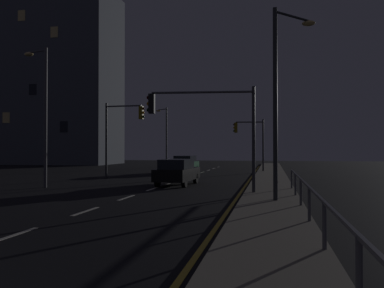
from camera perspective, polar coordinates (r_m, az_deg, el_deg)
ground_plane at (r=22.52m, az=-5.31°, el=-6.28°), size 112.00×112.00×0.00m
sidewalk_right at (r=21.60m, az=11.12°, el=-6.32°), size 2.45×77.00×0.14m
lane_markings_center at (r=25.88m, az=-3.11°, el=-5.55°), size 0.14×50.00×0.01m
lane_edge_line at (r=26.63m, az=7.94°, el=-5.41°), size 0.14×53.00×0.01m
car at (r=24.32m, az=-2.12°, el=-3.94°), size 2.01×4.48×1.57m
car_oncoming at (r=37.58m, az=-1.05°, el=-2.82°), size 2.02×4.48×1.57m
traffic_light_overhead_east at (r=38.15m, az=8.22°, el=1.27°), size 2.86×0.60×4.85m
traffic_light_mid_right at (r=30.17m, az=-9.93°, el=2.56°), size 3.12×0.41×5.63m
traffic_light_far_center at (r=19.23m, az=1.74°, el=3.95°), size 5.20×0.77×5.01m
street_lamp_median at (r=16.79m, az=12.64°, el=8.20°), size 1.80×1.75×7.70m
street_lamp_corner at (r=24.49m, az=-20.47°, el=5.23°), size 1.65×0.58×7.96m
street_lamp_mid_block at (r=49.09m, az=-3.87°, el=1.79°), size 1.69×1.28×7.25m
barrier_fence at (r=11.87m, az=16.33°, el=-6.92°), size 0.09×19.60×0.98m
building_distant at (r=65.03m, az=-19.99°, el=8.55°), size 21.22×9.78×25.30m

